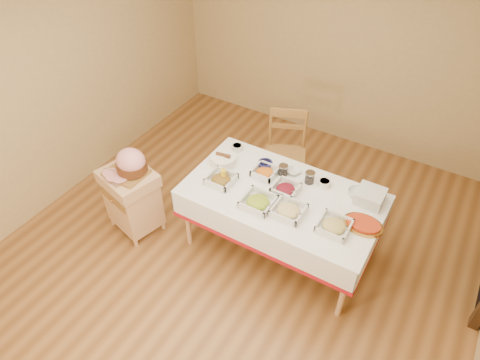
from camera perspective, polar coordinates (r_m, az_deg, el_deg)
name	(u,v)px	position (r m, az deg, el deg)	size (l,w,h in m)	color
room_shell	(238,154)	(3.53, -0.27, 3.43)	(5.00, 5.00, 5.00)	brown
dining_table	(281,206)	(4.09, 5.55, -3.49)	(1.82, 1.02, 0.76)	tan
butcher_cart	(132,198)	(4.55, -14.18, -2.28)	(0.62, 0.56, 0.75)	tan
dining_chair	(285,153)	(4.86, 6.07, 3.58)	(0.58, 0.57, 1.00)	olive
ham_on_board	(130,164)	(4.26, -14.42, 2.10)	(0.42, 0.40, 0.28)	olive
serving_dish_a	(221,179)	(4.06, -2.54, 0.07)	(0.25, 0.25, 0.11)	silver
serving_dish_b	(258,202)	(3.83, 2.41, -2.95)	(0.28, 0.28, 0.11)	silver
serving_dish_c	(288,211)	(3.78, 6.48, -4.08)	(0.27, 0.27, 0.11)	silver
serving_dish_d	(334,226)	(3.72, 12.43, -5.99)	(0.26, 0.26, 0.10)	silver
serving_dish_e	(265,172)	(4.15, 3.34, 1.05)	(0.23, 0.22, 0.11)	silver
serving_dish_f	(286,189)	(3.98, 6.10, -1.18)	(0.24, 0.23, 0.11)	silver
small_bowl_left	(237,147)	(4.46, -0.39, 4.41)	(0.12, 0.12, 0.05)	silver
small_bowl_mid	(265,164)	(4.24, 3.39, 2.11)	(0.14, 0.14, 0.06)	navy
small_bowl_right	(324,183)	(4.10, 11.18, -0.38)	(0.12, 0.12, 0.06)	silver
bowl_white_imported	(293,171)	(4.21, 7.13, 1.16)	(0.14, 0.14, 0.03)	silver
bowl_small_imported	(357,193)	(4.07, 15.35, -1.68)	(0.17, 0.17, 0.05)	silver
preserve_jar_left	(283,171)	(4.15, 5.77, 1.24)	(0.09, 0.09, 0.12)	silver
preserve_jar_right	(310,178)	(4.10, 9.27, 0.28)	(0.10, 0.10, 0.12)	silver
mustard_bottle	(223,174)	(4.06, -2.23, 0.74)	(0.05, 0.05, 0.16)	yellow
bread_basket	(223,160)	(4.27, -2.24, 2.72)	(0.26, 0.26, 0.11)	white
plate_stack	(370,196)	(4.02, 16.95, -2.10)	(0.24, 0.24, 0.12)	silver
brass_platter	(363,224)	(3.81, 16.08, -5.71)	(0.35, 0.25, 0.05)	#B57F33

